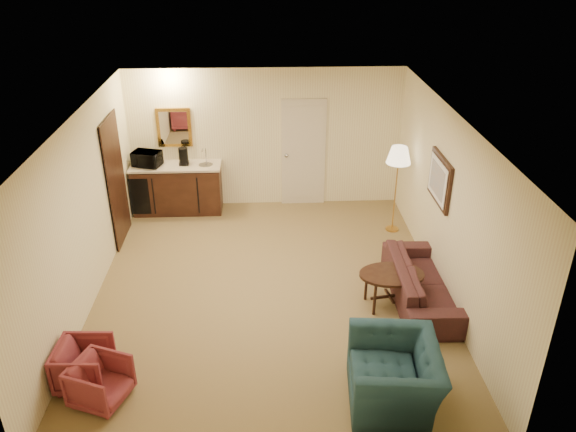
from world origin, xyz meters
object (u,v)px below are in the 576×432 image
at_px(rose_chair_far, 100,380).
at_px(coffee_maker, 183,156).
at_px(sofa, 422,276).
at_px(wetbar_cabinet, 178,188).
at_px(coffee_table, 390,289).
at_px(floor_lamp, 396,190).
at_px(microwave, 147,157).
at_px(rose_chair_near, 84,363).
at_px(waste_bin, 214,204).
at_px(teal_armchair, 395,366).

relative_size(rose_chair_far, coffee_maker, 1.82).
bearing_deg(sofa, wetbar_cabinet, 52.57).
relative_size(sofa, coffee_table, 2.17).
bearing_deg(coffee_maker, wetbar_cabinet, -177.88).
bearing_deg(floor_lamp, sofa, -91.37).
relative_size(rose_chair_far, coffee_table, 0.64).
xyz_separation_m(rose_chair_far, microwave, (-0.25, 4.78, 0.80)).
relative_size(rose_chair_near, rose_chair_far, 1.04).
xyz_separation_m(floor_lamp, microwave, (-4.35, 0.93, 0.31)).
distance_m(coffee_table, waste_bin, 4.07).
bearing_deg(microwave, wetbar_cabinet, 17.00).
relative_size(sofa, waste_bin, 6.17).
xyz_separation_m(sofa, microwave, (-4.30, 3.02, 0.70)).
distance_m(floor_lamp, microwave, 4.46).
distance_m(rose_chair_far, coffee_maker, 4.89).
distance_m(teal_armchair, rose_chair_near, 3.53).
relative_size(waste_bin, microwave, 0.65).
bearing_deg(floor_lamp, microwave, 167.95).
bearing_deg(floor_lamp, coffee_maker, 165.51).
distance_m(coffee_table, microwave, 5.02).
xyz_separation_m(teal_armchair, waste_bin, (-2.34, 4.85, -0.32)).
height_order(teal_armchair, waste_bin, teal_armchair).
distance_m(rose_chair_far, coffee_table, 3.96).
relative_size(wetbar_cabinet, teal_armchair, 1.49).
distance_m(sofa, floor_lamp, 2.13).
bearing_deg(floor_lamp, teal_armchair, -102.02).
distance_m(teal_armchair, floor_lamp, 4.09).
bearing_deg(rose_chair_far, teal_armchair, -70.76).
xyz_separation_m(rose_chair_far, floor_lamp, (4.10, 3.86, 0.49)).
bearing_deg(sofa, teal_armchair, 158.24).
xyz_separation_m(teal_armchair, coffee_table, (0.34, 1.79, -0.22)).
height_order(rose_chair_far, microwave, microwave).
relative_size(sofa, microwave, 3.99).
bearing_deg(microwave, teal_armchair, -38.08).
distance_m(floor_lamp, waste_bin, 3.36).
distance_m(wetbar_cabinet, teal_armchair, 5.76).
bearing_deg(sofa, waste_bin, 47.81).
height_order(waste_bin, coffee_maker, coffee_maker).
bearing_deg(waste_bin, rose_chair_near, -104.68).
distance_m(wetbar_cabinet, coffee_table, 4.58).
bearing_deg(waste_bin, sofa, -43.30).
height_order(wetbar_cabinet, microwave, microwave).
xyz_separation_m(sofa, rose_chair_near, (-4.30, -1.48, -0.08)).
xyz_separation_m(teal_armchair, coffee_maker, (-2.84, 4.94, 0.60)).
xyz_separation_m(rose_chair_far, coffee_table, (3.59, 1.66, -0.03)).
bearing_deg(floor_lamp, wetbar_cabinet, 166.38).
bearing_deg(rose_chair_near, rose_chair_far, -135.32).
xyz_separation_m(sofa, coffee_table, (-0.46, -0.11, -0.12)).
height_order(rose_chair_near, coffee_table, rose_chair_near).
relative_size(coffee_table, microwave, 1.84).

